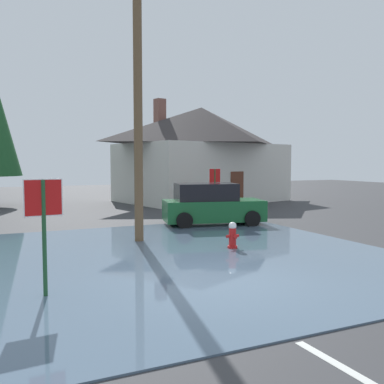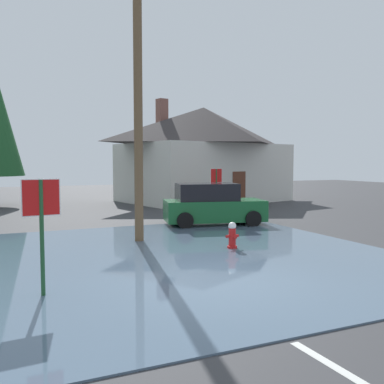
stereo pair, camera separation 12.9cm
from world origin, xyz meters
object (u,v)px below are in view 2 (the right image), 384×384
Objects in this scene: stop_sign_near at (41,213)px; utility_pole at (138,91)px; stop_sign_far at (216,182)px; fire_hydrant at (232,236)px; house at (204,153)px; parked_car at (212,205)px.

stop_sign_near is 6.59m from utility_pole.
stop_sign_near is at bearing -131.15° from stop_sign_far.
stop_sign_near is 6.11m from fire_hydrant.
utility_pole is at bearing -123.59° from house.
stop_sign_near is 10.07m from parked_car.
parked_car reaches higher than fire_hydrant.
utility_pole is 14.87m from house.
stop_sign_far is (3.50, 7.83, 1.21)m from fire_hydrant.
house is (2.53, 6.74, 1.59)m from stop_sign_far.
parked_car is (7.14, 7.06, -0.80)m from stop_sign_near.
utility_pole is 2.15× the size of parked_car.
stop_sign_near is 2.80× the size of fire_hydrant.
house reaches higher than stop_sign_far.
stop_sign_far is 0.52× the size of parked_car.
house is at bearing 66.32° from parked_car.
house is 2.77× the size of parked_car.
stop_sign_far is at bearing -110.55° from house.
house reaches higher than fire_hydrant.
stop_sign_far reaches higher than parked_car.
stop_sign_near is at bearing -124.07° from house.
utility_pole reaches higher than house.
house is (8.18, 12.31, -1.62)m from utility_pole.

